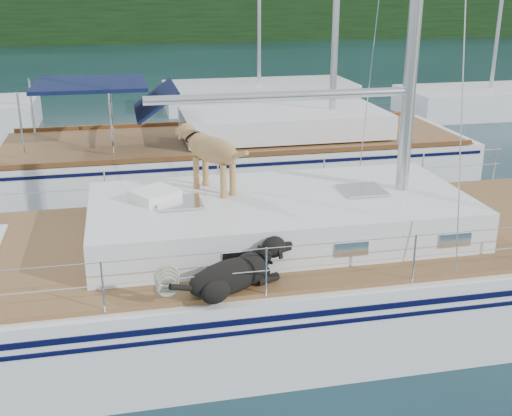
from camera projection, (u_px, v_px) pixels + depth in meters
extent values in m
plane|color=black|center=(225.00, 318.00, 9.32)|extent=(120.00, 120.00, 0.00)
cube|color=black|center=(129.00, 3.00, 49.78)|extent=(90.00, 3.00, 6.00)
cube|color=#595147|center=(131.00, 34.00, 51.69)|extent=(92.00, 1.00, 1.20)
cube|color=white|center=(225.00, 288.00, 9.15)|extent=(12.00, 3.80, 1.40)
cube|color=brown|center=(224.00, 240.00, 8.91)|extent=(11.52, 3.50, 0.06)
cube|color=white|center=(280.00, 216.00, 8.96)|extent=(5.20, 2.50, 0.55)
cylinder|color=silver|center=(282.00, 96.00, 8.40)|extent=(3.60, 0.12, 0.12)
cylinder|color=silver|center=(249.00, 250.00, 7.10)|extent=(10.56, 0.01, 0.01)
cylinder|color=silver|center=(206.00, 166.00, 10.32)|extent=(10.56, 0.01, 0.01)
cube|color=#1B29AA|center=(165.00, 212.00, 9.82)|extent=(0.66, 0.48, 0.05)
cube|color=white|center=(155.00, 195.00, 8.71)|extent=(0.75, 0.72, 0.15)
torus|color=#B9B493|center=(167.00, 276.00, 6.92)|extent=(0.36, 0.15, 0.35)
cube|color=white|center=(235.00, 166.00, 15.37)|extent=(11.00, 3.50, 1.30)
cube|color=brown|center=(234.00, 139.00, 15.15)|extent=(10.56, 3.29, 0.06)
cube|color=white|center=(284.00, 122.00, 15.27)|extent=(4.80, 2.30, 0.55)
cube|color=#0E153C|center=(90.00, 84.00, 14.05)|extent=(2.40, 2.30, 0.08)
cube|color=white|center=(259.00, 97.00, 24.72)|extent=(7.20, 3.00, 1.10)
cube|color=white|center=(489.00, 103.00, 23.53)|extent=(6.40, 3.00, 1.10)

